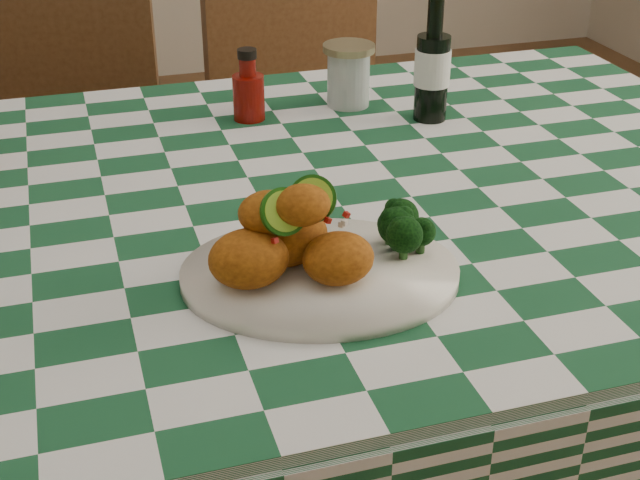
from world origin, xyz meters
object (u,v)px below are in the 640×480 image
object	(u,v)px
dining_table	(266,416)
ketchup_bottle	(248,85)
mason_jar	(348,75)
wooden_chair_left	(56,203)
wooden_chair_right	(324,161)
plate	(320,275)
fried_chicken_pile	(300,229)
beer_bottle	(433,58)

from	to	relation	value
dining_table	ketchup_bottle	size ratio (longest dim) A/B	13.76
mason_jar	wooden_chair_left	world-z (taller)	wooden_chair_left
dining_table	wooden_chair_right	size ratio (longest dim) A/B	1.73
plate	wooden_chair_right	size ratio (longest dim) A/B	0.34
plate	wooden_chair_left	distance (m)	1.06
plate	mason_jar	xyz separation A→B (m)	(0.22, 0.56, 0.05)
plate	fried_chicken_pile	distance (m)	0.07
dining_table	beer_bottle	world-z (taller)	beer_bottle
fried_chicken_pile	ketchup_bottle	size ratio (longest dim) A/B	1.42
dining_table	fried_chicken_pile	distance (m)	0.53
fried_chicken_pile	ketchup_bottle	bearing A→B (deg)	83.36
fried_chicken_pile	wooden_chair_right	world-z (taller)	wooden_chair_right
mason_jar	wooden_chair_right	size ratio (longest dim) A/B	0.11
wooden_chair_right	wooden_chair_left	bearing A→B (deg)	178.69
plate	ketchup_bottle	distance (m)	0.55
fried_chicken_pile	wooden_chair_left	world-z (taller)	wooden_chair_left
fried_chicken_pile	wooden_chair_right	size ratio (longest dim) A/B	0.18
dining_table	ketchup_bottle	world-z (taller)	ketchup_bottle
dining_table	fried_chicken_pile	world-z (taller)	fried_chicken_pile
plate	wooden_chair_right	xyz separation A→B (m)	(0.32, 1.01, -0.32)
dining_table	wooden_chair_right	world-z (taller)	wooden_chair_right
ketchup_bottle	wooden_chair_right	bearing A→B (deg)	59.44
fried_chicken_pile	wooden_chair_right	distance (m)	1.13
beer_bottle	wooden_chair_right	bearing A→B (deg)	91.54
fried_chicken_pile	ketchup_bottle	world-z (taller)	fried_chicken_pile
ketchup_bottle	wooden_chair_left	size ratio (longest dim) A/B	0.13
dining_table	wooden_chair_left	xyz separation A→B (m)	(-0.29, 0.71, 0.09)
wooden_chair_right	plate	bearing A→B (deg)	-113.59
plate	ketchup_bottle	xyz separation A→B (m)	(0.04, 0.54, 0.05)
fried_chicken_pile	beer_bottle	distance (m)	0.58
beer_bottle	wooden_chair_left	bearing A→B (deg)	141.63
mason_jar	beer_bottle	bearing A→B (deg)	-43.46
plate	wooden_chair_right	distance (m)	1.11
fried_chicken_pile	dining_table	bearing A→B (deg)	88.37
mason_jar	beer_bottle	distance (m)	0.16
dining_table	beer_bottle	xyz separation A→B (m)	(0.35, 0.21, 0.50)
beer_bottle	wooden_chair_right	world-z (taller)	beer_bottle
mason_jar	wooden_chair_left	xyz separation A→B (m)	(-0.53, 0.40, -0.36)
ketchup_bottle	mason_jar	bearing A→B (deg)	5.21
fried_chicken_pile	wooden_chair_left	distance (m)	1.07
ketchup_bottle	wooden_chair_right	world-z (taller)	wooden_chair_right
dining_table	beer_bottle	bearing A→B (deg)	31.02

